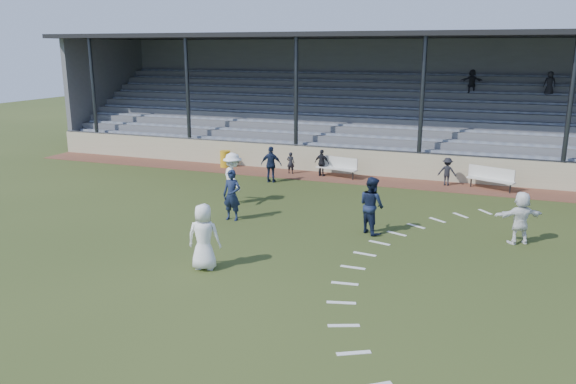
% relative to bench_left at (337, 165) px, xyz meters
% --- Properties ---
extents(ground, '(90.00, 90.00, 0.00)m').
position_rel_bench_left_xyz_m(ground, '(0.57, -10.60, -0.58)').
color(ground, '#313E19').
rests_on(ground, ground).
extents(cinder_track, '(34.00, 2.00, 0.02)m').
position_rel_bench_left_xyz_m(cinder_track, '(0.57, -0.10, -0.57)').
color(cinder_track, brown).
rests_on(cinder_track, ground).
extents(retaining_wall, '(34.00, 0.18, 1.20)m').
position_rel_bench_left_xyz_m(retaining_wall, '(0.57, 0.95, 0.02)').
color(retaining_wall, '#BDB491').
rests_on(retaining_wall, ground).
extents(bench_left, '(2.04, 0.86, 0.95)m').
position_rel_bench_left_xyz_m(bench_left, '(0.00, 0.00, 0.00)').
color(bench_left, silver).
rests_on(bench_left, cinder_track).
extents(bench_right, '(2.01, 1.16, 0.95)m').
position_rel_bench_left_xyz_m(bench_right, '(6.77, 0.03, 0.00)').
color(bench_right, silver).
rests_on(bench_right, cinder_track).
extents(trash_bin, '(0.52, 0.52, 0.83)m').
position_rel_bench_left_xyz_m(trash_bin, '(-5.93, 0.23, -0.15)').
color(trash_bin, gold).
rests_on(trash_bin, cinder_track).
extents(football, '(0.22, 0.22, 0.22)m').
position_rel_bench_left_xyz_m(football, '(-0.44, -11.83, -0.48)').
color(football, '#D8470C').
rests_on(football, ground).
extents(player_white_lead, '(1.00, 0.76, 1.84)m').
position_rel_bench_left_xyz_m(player_white_lead, '(-0.38, -12.10, 0.34)').
color(player_white_lead, white).
rests_on(player_white_lead, ground).
extents(player_navy_lead, '(0.66, 0.44, 1.80)m').
position_rel_bench_left_xyz_m(player_navy_lead, '(-1.66, -7.74, 0.31)').
color(player_navy_lead, '#16203D').
rests_on(player_navy_lead, ground).
extents(player_navy_mid, '(1.16, 1.13, 1.88)m').
position_rel_bench_left_xyz_m(player_navy_mid, '(3.23, -7.45, 0.36)').
color(player_navy_mid, '#16203D').
rests_on(player_navy_mid, ground).
extents(player_white_wing, '(1.43, 1.45, 2.00)m').
position_rel_bench_left_xyz_m(player_white_wing, '(-2.57, -5.78, 0.41)').
color(player_white_wing, white).
rests_on(player_white_wing, ground).
extents(player_navy_wing, '(0.99, 0.50, 1.63)m').
position_rel_bench_left_xyz_m(player_navy_wing, '(-2.53, -1.95, 0.23)').
color(player_navy_wing, '#16203D').
rests_on(player_navy_wing, ground).
extents(player_white_back, '(1.59, 1.15, 1.66)m').
position_rel_bench_left_xyz_m(player_white_back, '(7.74, -6.87, 0.25)').
color(player_white_back, white).
rests_on(player_white_back, ground).
extents(sub_left_near, '(0.39, 0.27, 1.03)m').
position_rel_bench_left_xyz_m(sub_left_near, '(-2.31, -0.01, -0.05)').
color(sub_left_near, black).
rests_on(sub_left_near, cinder_track).
extents(sub_left_far, '(0.78, 0.42, 1.26)m').
position_rel_bench_left_xyz_m(sub_left_far, '(-0.74, -0.04, 0.07)').
color(sub_left_far, black).
rests_on(sub_left_far, cinder_track).
extents(sub_right, '(0.80, 0.46, 1.23)m').
position_rel_bench_left_xyz_m(sub_right, '(4.95, 0.14, 0.05)').
color(sub_right, black).
rests_on(sub_right, cinder_track).
extents(grandstand, '(34.60, 9.00, 6.61)m').
position_rel_bench_left_xyz_m(grandstand, '(0.58, 5.66, 1.62)').
color(grandstand, slate).
rests_on(grandstand, ground).
extents(penalty_arc, '(3.89, 14.63, 0.01)m').
position_rel_bench_left_xyz_m(penalty_arc, '(4.69, -10.60, -0.58)').
color(penalty_arc, white).
rests_on(penalty_arc, ground).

